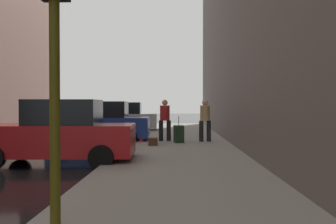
{
  "coord_description": "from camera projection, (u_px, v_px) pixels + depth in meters",
  "views": [
    {
      "loc": [
        5.9,
        -10.02,
        1.65
      ],
      "look_at": [
        5.54,
        5.76,
        1.34
      ],
      "focal_mm": 40.0,
      "sensor_mm": 36.0,
      "label": 1
    }
  ],
  "objects": [
    {
      "name": "traffic_light",
      "position": [
        54.0,
        8.0,
        4.27
      ],
      "size": [
        0.32,
        0.32,
        3.6
      ],
      "color": "#514C0F",
      "rests_on": "sidewalk"
    },
    {
      "name": "parked_blue_sedan",
      "position": [
        101.0,
        123.0,
        16.09
      ],
      "size": [
        4.24,
        2.14,
        1.79
      ],
      "color": "navy",
      "rests_on": "ground_plane"
    },
    {
      "name": "pedestrian_in_red_jacket",
      "position": [
        165.0,
        118.0,
        15.47
      ],
      "size": [
        0.5,
        0.4,
        1.71
      ],
      "color": "black",
      "rests_on": "sidewalk"
    },
    {
      "name": "pedestrian_in_tan_coat",
      "position": [
        205.0,
        118.0,
        15.25
      ],
      "size": [
        0.53,
        0.48,
        1.71
      ],
      "color": "black",
      "rests_on": "sidewalk"
    },
    {
      "name": "sidewalk",
      "position": [
        180.0,
        163.0,
        10.04
      ],
      "size": [
        4.0,
        40.0,
        0.15
      ],
      "primitive_type": "cube",
      "color": "gray",
      "rests_on": "ground_plane"
    },
    {
      "name": "duffel_bag",
      "position": [
        153.0,
        141.0,
        13.83
      ],
      "size": [
        0.32,
        0.44,
        0.28
      ],
      "color": "#472D19",
      "rests_on": "sidewalk"
    },
    {
      "name": "fire_hydrant",
      "position": [
        141.0,
        133.0,
        15.29
      ],
      "size": [
        0.42,
        0.22,
        0.7
      ],
      "color": "red",
      "rests_on": "sidewalk"
    },
    {
      "name": "parked_silver_sedan",
      "position": [
        122.0,
        118.0,
        22.44
      ],
      "size": [
        4.27,
        2.19,
        1.79
      ],
      "color": "#B7BABF",
      "rests_on": "ground_plane"
    },
    {
      "name": "rolling_suitcase",
      "position": [
        179.0,
        134.0,
        14.88
      ],
      "size": [
        0.43,
        0.6,
        1.04
      ],
      "color": "black",
      "rests_on": "sidewalk"
    },
    {
      "name": "parked_red_hatchback",
      "position": [
        59.0,
        134.0,
        10.29
      ],
      "size": [
        4.26,
        2.18,
        1.79
      ],
      "color": "#B2191E",
      "rests_on": "ground_plane"
    }
  ]
}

